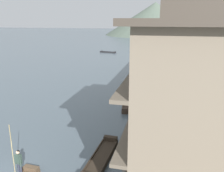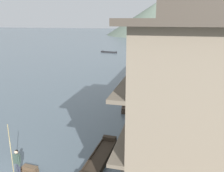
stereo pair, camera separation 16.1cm
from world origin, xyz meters
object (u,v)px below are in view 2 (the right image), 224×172
Objects in this scene: house_waterfront_end at (178,47)px; mooring_post_dock_far at (153,80)px; boat_moored_second at (139,80)px; boat_crossing_west at (152,54)px; house_waterfront_nearest at (187,100)px; mooring_post_dock_near at (126,168)px; boat_midriver_drifting at (149,64)px; boat_moored_nearest at (109,52)px; house_waterfront_second at (180,88)px; boatman_person at (17,160)px; boat_midriver_upstream at (153,52)px; boat_moored_far at (127,104)px; house_waterfront_narrow at (180,62)px; house_waterfront_far at (180,54)px; mooring_post_dock_mid at (147,100)px; house_waterfront_tall at (183,72)px; boat_upstream_distant at (140,69)px; boat_moored_third at (100,158)px.

house_waterfront_end is 15.20m from mooring_post_dock_far.
boat_moored_second is 5.36× the size of mooring_post_dock_far.
boat_moored_second is 25.62m from boat_crossing_west.
house_waterfront_nearest is 9.46× the size of mooring_post_dock_near.
boat_midriver_drifting is 3.82× the size of mooring_post_dock_near.
house_waterfront_second is (16.48, -42.21, 3.50)m from boat_moored_nearest.
boat_midriver_upstream is (3.15, 53.67, -1.20)m from boatman_person.
boat_moored_nearest is at bearing 114.42° from mooring_post_dock_far.
boat_moored_far is 36.21m from boat_crossing_west.
house_waterfront_narrow is 6.83m from house_waterfront_far.
mooring_post_dock_far is (2.20, -3.43, 0.96)m from boat_moored_second.
mooring_post_dock_mid reaches higher than boat_moored_nearest.
house_waterfront_narrow is (5.62, -29.36, 3.37)m from boat_crossing_west.
house_waterfront_end reaches higher than boatman_person.
house_waterfront_second is at bearing -72.19° from boat_moored_second.
house_waterfront_nearest is at bearing -91.91° from house_waterfront_tall.
boat_upstream_distant is 3.70× the size of mooring_post_dock_near.
boat_moored_third is 12.51m from house_waterfront_tall.
boat_moored_nearest is 1.21× the size of boat_crossing_west.
mooring_post_dock_far is at bearing -65.58° from boat_moored_nearest.
house_waterfront_narrow is 0.82× the size of house_waterfront_end.
house_waterfront_end is at bearing 64.81° from boat_moored_second.
boat_midriver_drifting is at bearing 93.39° from mooring_post_dock_near.
house_waterfront_nearest is (4.98, -21.95, 4.77)m from boat_moored_second.
boat_upstream_distant is 12.77m from house_waterfront_narrow.
boat_crossing_west is 0.58× the size of house_waterfront_second.
boat_midriver_drifting is 0.45× the size of house_waterfront_far.
house_waterfront_tall is 1.03× the size of house_waterfront_narrow.
house_waterfront_nearest is 1.11× the size of house_waterfront_far.
boat_moored_second is 0.66× the size of house_waterfront_far.
house_waterfront_end is 33.90m from mooring_post_dock_near.
boatman_person is at bearing -122.65° from house_waterfront_tall.
mooring_post_dock_mid reaches higher than boat_moored_far.
boat_midriver_drifting is 23.41m from mooring_post_dock_mid.
house_waterfront_end reaches higher than boat_midriver_drifting.
boat_crossing_west is at bearing 90.64° from boat_moored_third.
boat_moored_far is at bearing -103.34° from house_waterfront_end.
mooring_post_dock_mid is (-3.27, -14.24, -2.62)m from house_waterfront_far.
boat_moored_nearest is 40.42m from mooring_post_dock_mid.
house_waterfront_nearest is 1.12× the size of house_waterfront_end.
house_waterfront_nearest is 1.42× the size of house_waterfront_second.
boat_moored_third reaches higher than boat_moored_nearest.
boat_midriver_drifting is 4.66× the size of mooring_post_dock_mid.
boat_midriver_upstream is at bearing 88.98° from boat_upstream_distant.
house_waterfront_tall is at bearing 57.35° from boatman_person.
boat_moored_far is 17.57m from boat_upstream_distant.
house_waterfront_second is at bearing -77.11° from mooring_post_dock_far.
house_waterfront_narrow reaches higher than boat_midriver_drifting.
boat_crossing_west reaches higher than boat_midriver_upstream.
boat_moored_second is 0.79× the size of house_waterfront_tall.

